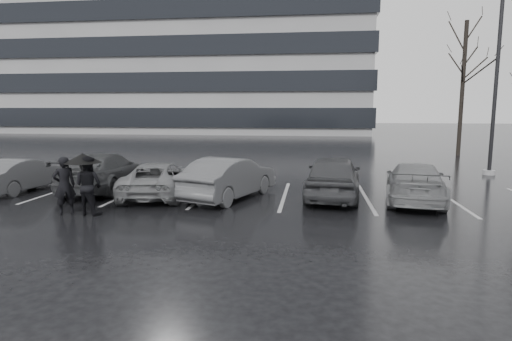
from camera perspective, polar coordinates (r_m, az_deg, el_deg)
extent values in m
plane|color=black|center=(12.70, 0.37, -5.58)|extent=(160.00, 160.00, 0.00)
cube|color=gray|center=(65.59, -14.35, 17.66)|extent=(60.00, 25.00, 28.00)
cube|color=black|center=(64.67, -13.97, 7.13)|extent=(60.60, 25.60, 2.20)
cube|color=black|center=(64.73, -14.09, 10.67)|extent=(60.60, 25.60, 2.20)
cube|color=black|center=(65.04, -14.22, 14.19)|extent=(60.60, 25.60, 2.20)
cube|color=black|center=(65.59, -14.35, 17.66)|extent=(60.60, 25.60, 2.20)
cube|color=black|center=(66.37, -14.48, 21.07)|extent=(60.60, 25.60, 2.20)
imported|color=black|center=(14.77, 10.26, -0.80)|extent=(2.19, 4.53, 1.49)
imported|color=#302F32|center=(14.56, -3.56, -0.98)|extent=(2.86, 4.53, 1.41)
imported|color=#505053|center=(15.30, -12.98, -1.15)|extent=(2.55, 4.50, 1.19)
imported|color=black|center=(16.94, -19.68, -0.14)|extent=(2.30, 4.98, 1.41)
imported|color=#302F32|center=(18.08, -28.75, -0.48)|extent=(1.60, 3.79, 1.22)
imported|color=#505053|center=(14.90, 20.43, -1.50)|extent=(2.54, 4.70, 1.29)
imported|color=black|center=(13.54, -24.18, -1.81)|extent=(0.73, 0.71, 1.68)
imported|color=black|center=(13.23, -21.42, -1.85)|extent=(0.95, 0.81, 1.70)
cylinder|color=black|center=(13.41, -21.92, -2.11)|extent=(0.02, 0.02, 1.53)
cone|color=black|center=(13.29, -22.12, 1.53)|extent=(1.05, 1.05, 0.27)
sphere|color=black|center=(13.28, -22.15, 2.10)|extent=(0.05, 0.05, 0.05)
cylinder|color=gray|center=(22.52, 28.63, -0.23)|extent=(0.53, 0.53, 0.21)
cylinder|color=black|center=(22.39, 29.47, 11.65)|extent=(0.17, 0.17, 9.54)
cube|color=#ADADAF|center=(17.70, -24.47, -2.36)|extent=(0.12, 5.00, 0.00)
cube|color=#ADADAF|center=(16.40, -16.13, -2.73)|extent=(0.12, 5.00, 0.00)
cube|color=#ADADAF|center=(15.50, -6.58, -3.09)|extent=(0.12, 5.00, 0.00)
cube|color=#ADADAF|center=(15.08, 3.82, -3.37)|extent=(0.12, 5.00, 0.00)
cube|color=#ADADAF|center=(15.16, 14.46, -3.55)|extent=(0.12, 5.00, 0.00)
cube|color=#ADADAF|center=(15.76, 24.63, -3.61)|extent=(0.12, 5.00, 0.00)
cylinder|color=black|center=(30.76, 25.81, 9.73)|extent=(0.26, 0.26, 8.50)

